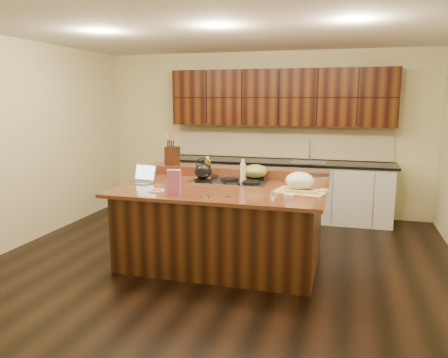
# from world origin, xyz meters

# --- Properties ---
(room) EXTENTS (5.52, 5.02, 2.72)m
(room) POSITION_xyz_m (0.00, 0.00, 1.35)
(room) COLOR black
(room) RESTS_ON ground
(island) EXTENTS (2.40, 1.60, 0.92)m
(island) POSITION_xyz_m (0.00, 0.00, 0.46)
(island) COLOR black
(island) RESTS_ON ground
(back_ledge) EXTENTS (2.40, 0.30, 0.12)m
(back_ledge) POSITION_xyz_m (0.00, 0.70, 0.98)
(back_ledge) COLOR black
(back_ledge) RESTS_ON island
(cooktop) EXTENTS (0.92, 0.52, 0.05)m
(cooktop) POSITION_xyz_m (0.00, 0.30, 0.94)
(cooktop) COLOR gray
(cooktop) RESTS_ON island
(back_counter) EXTENTS (3.70, 0.66, 2.40)m
(back_counter) POSITION_xyz_m (0.30, 2.23, 0.98)
(back_counter) COLOR silver
(back_counter) RESTS_ON ground
(kettle) EXTENTS (0.24, 0.24, 0.19)m
(kettle) POSITION_xyz_m (-0.30, 0.17, 1.06)
(kettle) COLOR black
(kettle) RESTS_ON cooktop
(green_bowl) EXTENTS (0.34, 0.34, 0.16)m
(green_bowl) POSITION_xyz_m (0.30, 0.43, 1.05)
(green_bowl) COLOR olive
(green_bowl) RESTS_ON cooktop
(laptop) EXTENTS (0.35, 0.30, 0.22)m
(laptop) POSITION_xyz_m (-1.02, -0.02, 0.98)
(laptop) COLOR #B7B7BC
(laptop) RESTS_ON island
(oil_bottle) EXTENTS (0.09, 0.09, 0.27)m
(oil_bottle) POSITION_xyz_m (-0.26, 0.22, 1.06)
(oil_bottle) COLOR #C18A22
(oil_bottle) RESTS_ON island
(vinegar_bottle) EXTENTS (0.08, 0.08, 0.25)m
(vinegar_bottle) POSITION_xyz_m (0.19, 0.22, 1.04)
(vinegar_bottle) COLOR silver
(vinegar_bottle) RESTS_ON island
(wooden_tray) EXTENTS (0.62, 0.50, 0.22)m
(wooden_tray) POSITION_xyz_m (0.90, -0.07, 1.02)
(wooden_tray) COLOR tan
(wooden_tray) RESTS_ON island
(ramekin_a) EXTENTS (0.11, 0.11, 0.04)m
(ramekin_a) POSITION_xyz_m (0.83, -0.39, 0.94)
(ramekin_a) COLOR white
(ramekin_a) RESTS_ON island
(ramekin_b) EXTENTS (0.11, 0.11, 0.04)m
(ramekin_b) POSITION_xyz_m (0.87, -0.03, 0.94)
(ramekin_b) COLOR white
(ramekin_b) RESTS_ON island
(ramekin_c) EXTENTS (0.10, 0.10, 0.04)m
(ramekin_c) POSITION_xyz_m (1.15, -0.08, 0.94)
(ramekin_c) COLOR white
(ramekin_c) RESTS_ON island
(strainer_bowl) EXTENTS (0.30, 0.30, 0.09)m
(strainer_bowl) POSITION_xyz_m (1.08, 0.43, 0.97)
(strainer_bowl) COLOR #996B3F
(strainer_bowl) RESTS_ON island
(kitchen_timer) EXTENTS (0.10, 0.10, 0.07)m
(kitchen_timer) POSITION_xyz_m (0.65, -0.33, 0.96)
(kitchen_timer) COLOR silver
(kitchen_timer) RESTS_ON island
(pink_bag) EXTENTS (0.16, 0.10, 0.27)m
(pink_bag) POSITION_xyz_m (-0.39, -0.56, 1.05)
(pink_bag) COLOR #BB588C
(pink_bag) RESTS_ON island
(candy_plate) EXTENTS (0.19, 0.19, 0.01)m
(candy_plate) POSITION_xyz_m (-0.64, -0.46, 0.93)
(candy_plate) COLOR white
(candy_plate) RESTS_ON island
(package_box) EXTENTS (0.10, 0.08, 0.13)m
(package_box) POSITION_xyz_m (-1.07, 0.31, 0.98)
(package_box) COLOR #BA8A41
(package_box) RESTS_ON island
(utensil_crock) EXTENTS (0.13, 0.13, 0.14)m
(utensil_crock) POSITION_xyz_m (-0.97, 0.70, 1.11)
(utensil_crock) COLOR white
(utensil_crock) RESTS_ON back_ledge
(knife_block) EXTENTS (0.17, 0.23, 0.25)m
(knife_block) POSITION_xyz_m (-0.92, 0.70, 1.16)
(knife_block) COLOR black
(knife_block) RESTS_ON back_ledge
(gumdrop_0) EXTENTS (0.02, 0.02, 0.02)m
(gumdrop_0) POSITION_xyz_m (0.01, -0.43, 0.93)
(gumdrop_0) COLOR red
(gumdrop_0) RESTS_ON island
(gumdrop_1) EXTENTS (0.02, 0.02, 0.02)m
(gumdrop_1) POSITION_xyz_m (-0.05, -0.61, 0.93)
(gumdrop_1) COLOR #198C26
(gumdrop_1) RESTS_ON island
(gumdrop_2) EXTENTS (0.02, 0.02, 0.02)m
(gumdrop_2) POSITION_xyz_m (0.02, -0.62, 0.93)
(gumdrop_2) COLOR red
(gumdrop_2) RESTS_ON island
(gumdrop_3) EXTENTS (0.02, 0.02, 0.02)m
(gumdrop_3) POSITION_xyz_m (-0.02, -0.52, 0.93)
(gumdrop_3) COLOR #198C26
(gumdrop_3) RESTS_ON island
(gumdrop_4) EXTENTS (0.02, 0.02, 0.02)m
(gumdrop_4) POSITION_xyz_m (0.21, -0.54, 0.93)
(gumdrop_4) COLOR red
(gumdrop_4) RESTS_ON island
(gumdrop_5) EXTENTS (0.02, 0.02, 0.02)m
(gumdrop_5) POSITION_xyz_m (0.23, -0.53, 0.93)
(gumdrop_5) COLOR #198C26
(gumdrop_5) RESTS_ON island
(gumdrop_6) EXTENTS (0.02, 0.02, 0.02)m
(gumdrop_6) POSITION_xyz_m (-0.06, -0.60, 0.93)
(gumdrop_6) COLOR red
(gumdrop_6) RESTS_ON island
(gumdrop_7) EXTENTS (0.02, 0.02, 0.02)m
(gumdrop_7) POSITION_xyz_m (0.15, -0.40, 0.93)
(gumdrop_7) COLOR #198C26
(gumdrop_7) RESTS_ON island
(gumdrop_8) EXTENTS (0.02, 0.02, 0.02)m
(gumdrop_8) POSITION_xyz_m (-0.16, -0.48, 0.93)
(gumdrop_8) COLOR red
(gumdrop_8) RESTS_ON island
(gumdrop_9) EXTENTS (0.02, 0.02, 0.02)m
(gumdrop_9) POSITION_xyz_m (0.01, -0.53, 0.93)
(gumdrop_9) COLOR #198C26
(gumdrop_9) RESTS_ON island
(gumdrop_10) EXTENTS (0.02, 0.02, 0.02)m
(gumdrop_10) POSITION_xyz_m (-0.05, -0.59, 0.93)
(gumdrop_10) COLOR red
(gumdrop_10) RESTS_ON island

